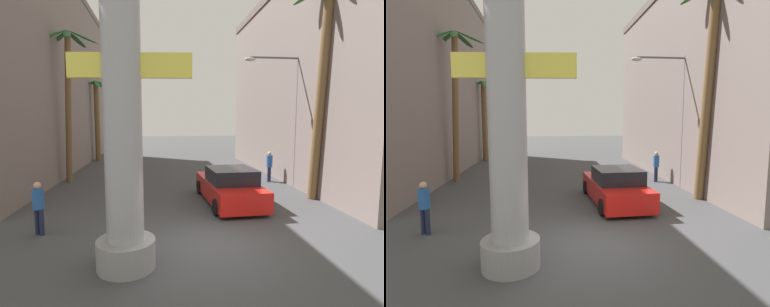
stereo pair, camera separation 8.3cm
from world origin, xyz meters
The scene contains 11 objects.
ground_plane centered at (0.00, 10.00, 0.00)m, with size 88.83×88.83×0.00m, color #424244.
building_left centered at (-10.21, 13.35, 6.54)m, with size 6.72×21.46×13.05m.
building_right centered at (10.21, 9.65, 5.79)m, with size 8.97×18.46×11.57m.
neon_sign_pole centered at (-2.14, -0.99, 4.17)m, with size 3.16×1.43×9.68m.
street_lamp centered at (5.38, 6.76, 4.20)m, with size 2.93×0.28×6.82m.
car_lead centered at (1.70, 4.25, 0.70)m, with size 2.29×4.90×1.56m.
palm_tree_mid_left centered at (-6.26, 9.60, 5.31)m, with size 3.16×3.35×8.51m.
palm_tree_near_right centered at (5.71, 4.19, 5.60)m, with size 3.36×3.16×9.45m.
palm_tree_far_left centered at (-6.43, 18.41, 4.08)m, with size 3.29×3.31×6.87m.
pedestrian_curb_left centered at (-5.05, 1.41, 0.99)m, with size 0.46×0.46×1.69m.
pedestrian_mid_right centered at (5.06, 8.30, 1.02)m, with size 0.48×0.48×1.75m.
Camera 1 is at (-1.36, -8.11, 3.63)m, focal length 28.00 mm.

